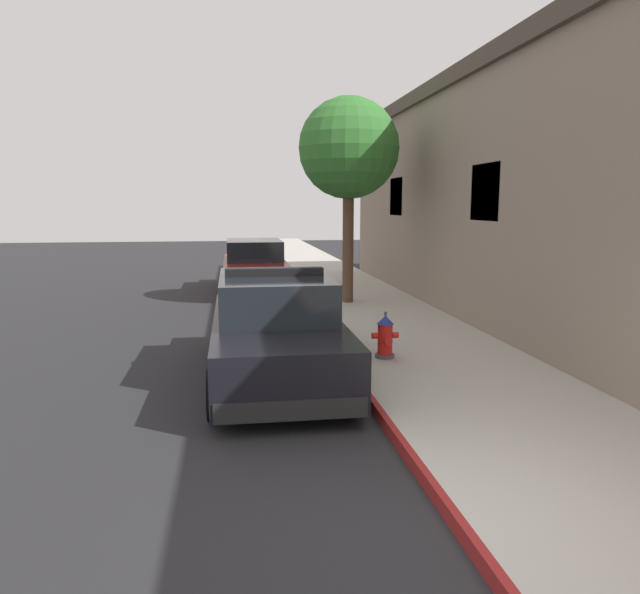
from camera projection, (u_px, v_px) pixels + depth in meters
ground_plane at (118, 323)px, 13.82m from camera, size 32.96×60.00×0.20m
sidewalk_pavement at (369, 309)px, 14.66m from camera, size 3.07×60.00×0.15m
curb_painted_edge at (306, 310)px, 14.44m from camera, size 0.08×60.00×0.15m
police_cruiser at (275, 330)px, 9.01m from camera, size 1.94×4.84×1.68m
parked_car_silver_ahead at (255, 267)px, 18.15m from camera, size 1.94×4.84×1.56m
fire_hydrant at (385, 337)px, 9.64m from camera, size 0.44×0.40×0.76m
street_tree at (349, 149)px, 14.69m from camera, size 2.51×2.51×5.12m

